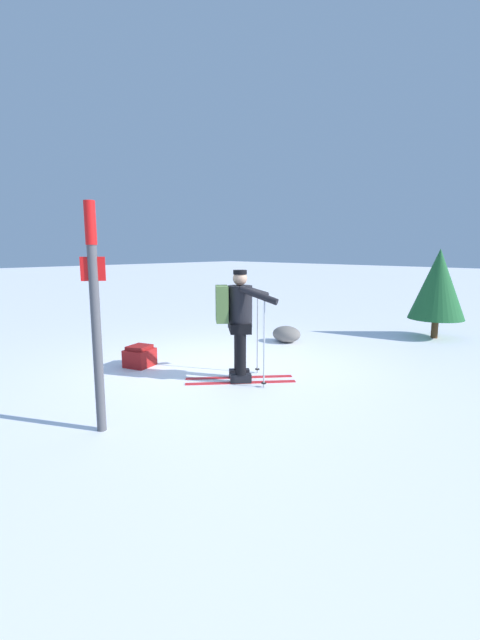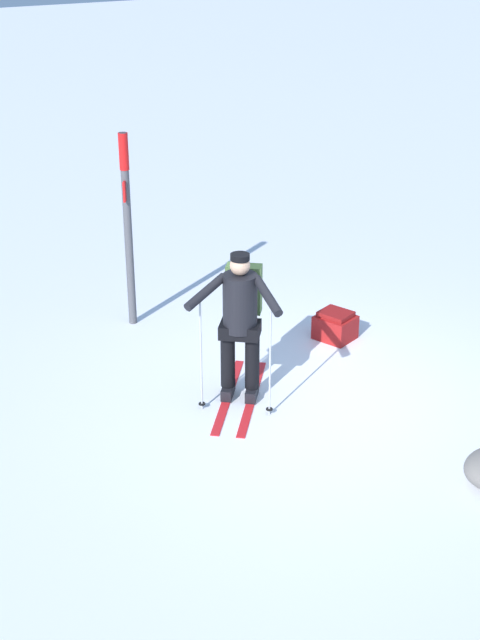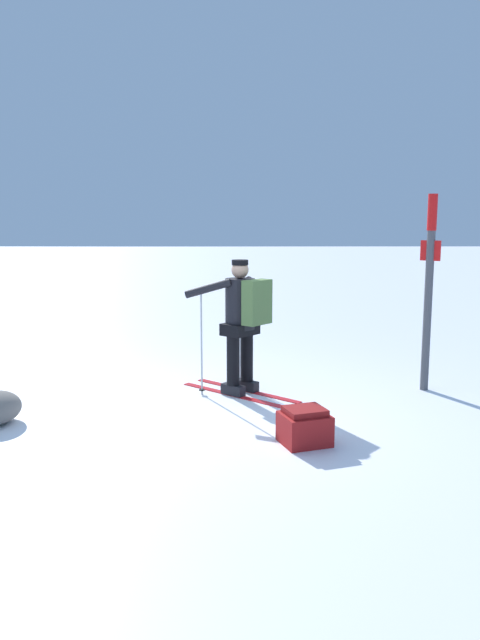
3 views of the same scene
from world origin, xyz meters
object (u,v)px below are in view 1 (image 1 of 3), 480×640
Objects in this scene: skier at (238,317)px; rock_boulder at (287,334)px; dropped_backpack at (140,356)px; trail_marker at (95,301)px; pine_tree at (438,284)px.

skier is 2.67× the size of rock_boulder.
dropped_backpack is at bearing -161.58° from skier.
skier is at bearing 94.04° from trail_marker.
trail_marker reaches higher than skier.
rock_boulder is at bearing -128.92° from pine_tree.
trail_marker reaches higher than pine_tree.
trail_marker is at bearing -85.96° from skier.
pine_tree is at bearing 83.66° from trail_marker.
trail_marker is (1.84, -1.68, 1.22)m from dropped_backpack.
dropped_backpack is 3.16m from rock_boulder.
pine_tree reaches higher than dropped_backpack.
skier is 1.94m from dropped_backpack.
dropped_backpack is at bearing -115.24° from pine_tree.
pine_tree is at bearing 64.76° from dropped_backpack.
trail_marker is 5.09m from rock_boulder.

